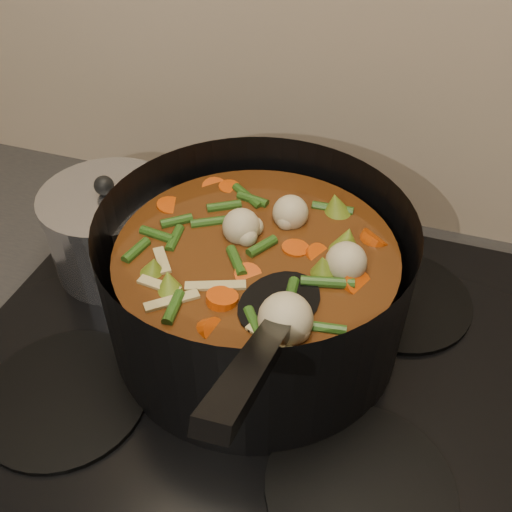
% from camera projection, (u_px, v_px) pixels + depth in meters
% --- Properties ---
extents(stovetop, '(0.62, 0.54, 0.03)m').
position_uv_depth(stovetop, '(245.00, 349.00, 0.67)').
color(stovetop, black).
rests_on(stovetop, counter).
extents(stockpot, '(0.38, 0.47, 0.25)m').
position_uv_depth(stockpot, '(256.00, 283.00, 0.63)').
color(stockpot, black).
rests_on(stockpot, stovetop).
extents(saucepan, '(0.17, 0.17, 0.14)m').
position_uv_depth(saucepan, '(113.00, 230.00, 0.74)').
color(saucepan, silver).
rests_on(saucepan, stovetop).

